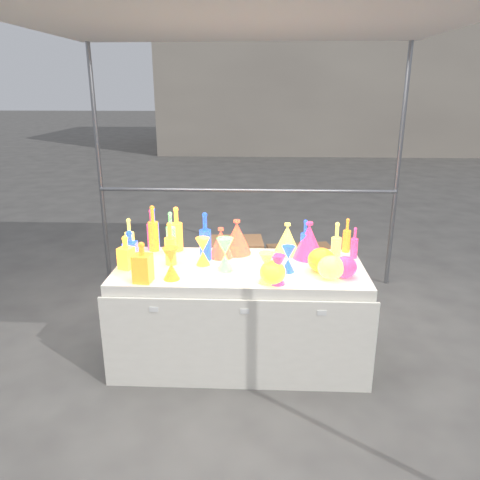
{
  "coord_description": "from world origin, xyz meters",
  "views": [
    {
      "loc": [
        0.14,
        -3.18,
        1.99
      ],
      "look_at": [
        0.0,
        0.0,
        0.95
      ],
      "focal_mm": 35.0,
      "sensor_mm": 36.0,
      "label": 1
    }
  ],
  "objects_px": {
    "cardboard_box_closed": "(236,258)",
    "lampshade_0": "(237,237)",
    "globe_0": "(273,273)",
    "display_table": "(240,313)",
    "hourglass_0": "(171,264)",
    "decanter_0": "(126,252)",
    "bottle_0": "(177,229)"
  },
  "relations": [
    {
      "from": "decanter_0",
      "to": "globe_0",
      "type": "relative_size",
      "value": 1.41
    },
    {
      "from": "lampshade_0",
      "to": "bottle_0",
      "type": "bearing_deg",
      "value": 155.57
    },
    {
      "from": "cardboard_box_closed",
      "to": "hourglass_0",
      "type": "bearing_deg",
      "value": -105.22
    },
    {
      "from": "globe_0",
      "to": "lampshade_0",
      "type": "bearing_deg",
      "value": 114.49
    },
    {
      "from": "hourglass_0",
      "to": "globe_0",
      "type": "height_order",
      "value": "hourglass_0"
    },
    {
      "from": "decanter_0",
      "to": "hourglass_0",
      "type": "relative_size",
      "value": 1.1
    },
    {
      "from": "lampshade_0",
      "to": "globe_0",
      "type": "bearing_deg",
      "value": -84.3
    },
    {
      "from": "bottle_0",
      "to": "globe_0",
      "type": "bearing_deg",
      "value": -40.32
    },
    {
      "from": "decanter_0",
      "to": "lampshade_0",
      "type": "distance_m",
      "value": 0.85
    },
    {
      "from": "bottle_0",
      "to": "cardboard_box_closed",
      "type": "bearing_deg",
      "value": 72.82
    },
    {
      "from": "globe_0",
      "to": "decanter_0",
      "type": "bearing_deg",
      "value": 167.68
    },
    {
      "from": "cardboard_box_closed",
      "to": "lampshade_0",
      "type": "xyz_separation_m",
      "value": [
        0.08,
        -1.34,
        0.68
      ]
    },
    {
      "from": "cardboard_box_closed",
      "to": "decanter_0",
      "type": "relative_size",
      "value": 2.35
    },
    {
      "from": "bottle_0",
      "to": "lampshade_0",
      "type": "height_order",
      "value": "bottle_0"
    },
    {
      "from": "display_table",
      "to": "decanter_0",
      "type": "height_order",
      "value": "decanter_0"
    },
    {
      "from": "cardboard_box_closed",
      "to": "globe_0",
      "type": "relative_size",
      "value": 3.31
    },
    {
      "from": "bottle_0",
      "to": "hourglass_0",
      "type": "height_order",
      "value": "bottle_0"
    },
    {
      "from": "bottle_0",
      "to": "hourglass_0",
      "type": "xyz_separation_m",
      "value": [
        0.06,
        -0.59,
        -0.07
      ]
    },
    {
      "from": "cardboard_box_closed",
      "to": "bottle_0",
      "type": "height_order",
      "value": "bottle_0"
    },
    {
      "from": "cardboard_box_closed",
      "to": "hourglass_0",
      "type": "distance_m",
      "value": 2.03
    },
    {
      "from": "display_table",
      "to": "decanter_0",
      "type": "distance_m",
      "value": 0.96
    },
    {
      "from": "hourglass_0",
      "to": "globe_0",
      "type": "relative_size",
      "value": 1.28
    },
    {
      "from": "decanter_0",
      "to": "lampshade_0",
      "type": "height_order",
      "value": "lampshade_0"
    },
    {
      "from": "cardboard_box_closed",
      "to": "globe_0",
      "type": "distance_m",
      "value": 2.05
    },
    {
      "from": "display_table",
      "to": "decanter_0",
      "type": "relative_size",
      "value": 7.49
    },
    {
      "from": "display_table",
      "to": "hourglass_0",
      "type": "relative_size",
      "value": 8.23
    },
    {
      "from": "display_table",
      "to": "cardboard_box_closed",
      "type": "distance_m",
      "value": 1.65
    },
    {
      "from": "decanter_0",
      "to": "globe_0",
      "type": "bearing_deg",
      "value": 10.04
    },
    {
      "from": "display_table",
      "to": "hourglass_0",
      "type": "height_order",
      "value": "hourglass_0"
    },
    {
      "from": "cardboard_box_closed",
      "to": "lampshade_0",
      "type": "height_order",
      "value": "lampshade_0"
    },
    {
      "from": "cardboard_box_closed",
      "to": "decanter_0",
      "type": "xyz_separation_m",
      "value": [
        -0.7,
        -1.7,
        0.66
      ]
    },
    {
      "from": "decanter_0",
      "to": "bottle_0",
      "type": "bearing_deg",
      "value": 76.13
    }
  ]
}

